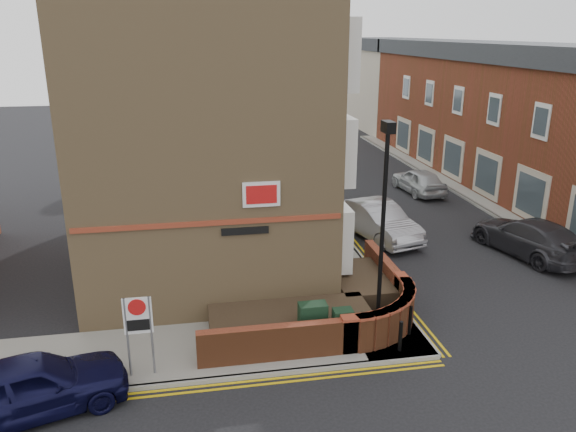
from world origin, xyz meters
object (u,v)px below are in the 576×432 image
(zone_sign, at_px, (138,322))
(navy_hatchback, at_px, (30,386))
(lamppost, at_px, (382,233))
(utility_cabinet_large, at_px, (313,323))
(silver_car_near, at_px, (378,220))

(zone_sign, bearing_deg, navy_hatchback, -157.90)
(lamppost, bearing_deg, navy_hatchback, -169.37)
(utility_cabinet_large, height_order, silver_car_near, silver_car_near)
(navy_hatchback, height_order, silver_car_near, silver_car_near)
(lamppost, relative_size, navy_hatchback, 1.43)
(zone_sign, distance_m, silver_car_near, 13.03)
(navy_hatchback, xyz_separation_m, silver_car_near, (11.88, 9.95, 0.04))
(zone_sign, relative_size, silver_car_near, 0.46)
(utility_cabinet_large, height_order, zone_sign, zone_sign)
(utility_cabinet_large, distance_m, silver_car_near, 9.42)
(lamppost, bearing_deg, zone_sign, -173.93)
(zone_sign, relative_size, navy_hatchback, 0.50)
(utility_cabinet_large, relative_size, silver_car_near, 0.25)
(zone_sign, bearing_deg, silver_car_near, 43.55)
(utility_cabinet_large, relative_size, zone_sign, 0.55)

